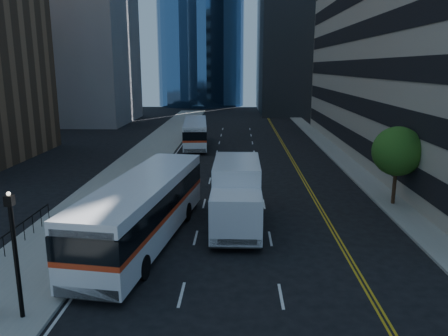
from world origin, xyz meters
name	(u,v)px	position (x,y,z in m)	size (l,w,h in m)	color
ground	(263,254)	(0.00, 0.00, 0.00)	(160.00, 160.00, 0.00)	black
sidewalk_west	(150,153)	(-10.50, 25.00, 0.07)	(5.00, 90.00, 0.15)	gray
sidewalk_east	(336,154)	(9.00, 25.00, 0.07)	(2.00, 90.00, 0.15)	gray
midrise_west	(70,11)	(-28.00, 52.00, 17.50)	(18.00, 18.00, 35.00)	gray
street_tree	(397,151)	(9.00, 8.00, 3.64)	(3.20, 3.20, 5.10)	#332114
lamp_post	(15,250)	(-9.00, -6.00, 2.72)	(0.28, 0.28, 4.56)	black
bus_front	(144,208)	(-6.05, 1.35, 1.86)	(4.66, 13.45, 3.40)	white
bus_rear	(195,132)	(-6.15, 29.65, 1.61)	(3.43, 11.57, 2.94)	white
box_truck	(237,194)	(-1.32, 3.75, 1.92)	(2.72, 7.64, 3.65)	silver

